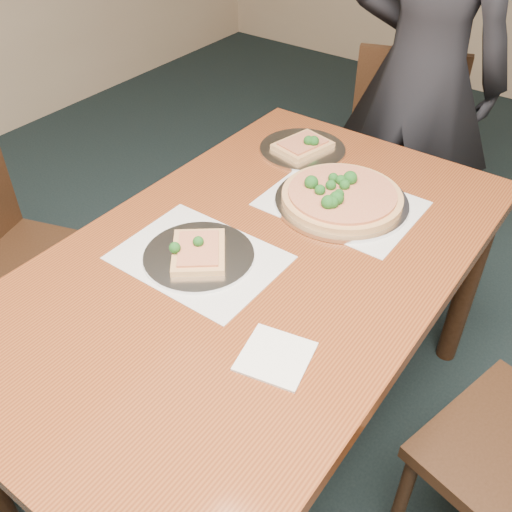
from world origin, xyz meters
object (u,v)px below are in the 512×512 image
Objects in this scene: chair_far at (397,157)px; slice_plate_near at (198,254)px; slice_plate_far at (303,147)px; chair_left at (5,248)px; dining_table at (256,283)px; diner at (422,76)px; pizza_pan at (341,197)px.

chair_far is 1.20m from slice_plate_near.
chair_far is at bearing 88.58° from slice_plate_near.
chair_far reaches higher than slice_plate_far.
slice_plate_far is (0.65, 0.75, 0.25)m from chair_left.
chair_left is at bearing -170.21° from slice_plate_near.
dining_table is 1.65× the size of chair_far.
chair_left is 1.59m from diner.
pizza_pan is (0.06, 0.33, 0.12)m from dining_table.
chair_far is at bearing 100.57° from pizza_pan.
chair_far is 0.80m from pizza_pan.
chair_left is 0.54× the size of diner.
chair_far is 0.34m from diner.
dining_table is at bearing -93.78° from chair_left.
chair_far reaches higher than slice_plate_near.
pizza_pan reaches higher than slice_plate_far.
diner reaches higher than dining_table.
dining_table is at bearing -69.52° from slice_plate_far.
chair_far is at bearing 78.17° from slice_plate_far.
slice_plate_near is at bearing -140.78° from dining_table.
pizza_pan is at bearing -98.88° from chair_far.
slice_plate_far is (-0.25, 0.20, -0.01)m from pizza_pan.
slice_plate_far is (-0.09, 0.62, -0.00)m from slice_plate_near.
chair_far is at bearing 51.38° from diner.
diner is at bearing 98.11° from pizza_pan.
pizza_pan is at bearing 80.43° from dining_table.
chair_left is at bearing -131.05° from slice_plate_far.
chair_left is at bearing -140.06° from chair_far.
diner reaches higher than pizza_pan.
slice_plate_near is (-0.03, -1.17, 0.25)m from chair_far.
dining_table is 3.96× the size of pizza_pan.
chair_left reaches higher than slice_plate_far.
pizza_pan is 0.46m from slice_plate_near.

